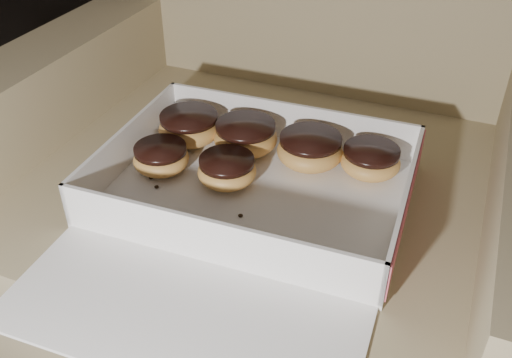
% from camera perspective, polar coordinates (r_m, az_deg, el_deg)
% --- Properties ---
extents(floor, '(4.50, 4.50, 0.00)m').
position_cam_1_polar(floor, '(1.54, -11.87, -3.55)').
color(floor, black).
rests_on(floor, ground).
extents(armchair, '(0.92, 0.78, 0.97)m').
position_cam_1_polar(armchair, '(1.04, 1.98, -2.70)').
color(armchair, '#94865E').
rests_on(armchair, floor).
extents(bakery_box, '(0.45, 0.53, 0.07)m').
position_cam_1_polar(bakery_box, '(0.81, -0.90, -2.61)').
color(bakery_box, white).
rests_on(bakery_box, armchair).
extents(donut_a, '(0.09, 0.09, 0.05)m').
position_cam_1_polar(donut_a, '(0.89, 11.38, 1.84)').
color(donut_a, gold).
rests_on(donut_a, bakery_box).
extents(donut_b, '(0.10, 0.10, 0.05)m').
position_cam_1_polar(donut_b, '(0.90, 5.43, 2.95)').
color(donut_b, gold).
rests_on(donut_b, bakery_box).
extents(donut_c, '(0.10, 0.10, 0.05)m').
position_cam_1_polar(donut_c, '(0.93, -1.04, 4.28)').
color(donut_c, gold).
rests_on(donut_c, bakery_box).
extents(donut_d, '(0.09, 0.09, 0.04)m').
position_cam_1_polar(donut_d, '(0.89, -9.47, 2.13)').
color(donut_d, gold).
rests_on(donut_d, bakery_box).
extents(donut_e, '(0.09, 0.09, 0.04)m').
position_cam_1_polar(donut_e, '(0.85, -2.92, 0.92)').
color(donut_e, gold).
rests_on(donut_e, bakery_box).
extents(donut_f, '(0.10, 0.10, 0.05)m').
position_cam_1_polar(donut_f, '(0.96, -6.66, 5.18)').
color(donut_f, gold).
rests_on(donut_f, bakery_box).
extents(crumb_a, '(0.01, 0.01, 0.00)m').
position_cam_1_polar(crumb_a, '(0.87, -9.91, -0.77)').
color(crumb_a, black).
rests_on(crumb_a, bakery_box).
extents(crumb_b, '(0.01, 0.01, 0.00)m').
position_cam_1_polar(crumb_b, '(0.81, -9.80, -3.95)').
color(crumb_b, black).
rests_on(crumb_b, bakery_box).
extents(crumb_c, '(0.01, 0.01, 0.00)m').
position_cam_1_polar(crumb_c, '(0.89, -10.46, 0.13)').
color(crumb_c, black).
rests_on(crumb_c, bakery_box).
extents(crumb_d, '(0.01, 0.01, 0.00)m').
position_cam_1_polar(crumb_d, '(0.73, 2.18, -8.57)').
color(crumb_d, black).
rests_on(crumb_d, bakery_box).
extents(crumb_e, '(0.01, 0.01, 0.00)m').
position_cam_1_polar(crumb_e, '(0.80, -1.56, -3.67)').
color(crumb_e, black).
rests_on(crumb_e, bakery_box).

